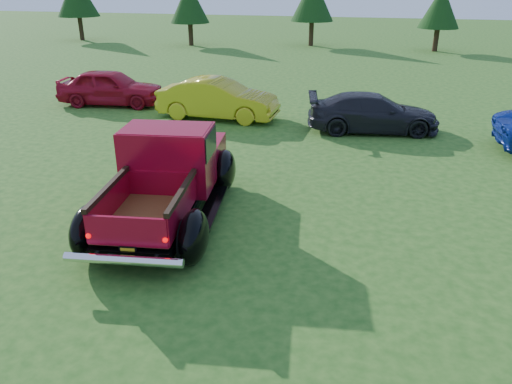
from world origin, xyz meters
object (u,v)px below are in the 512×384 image
show_car_yellow (218,99)px  show_car_grey (373,113)px  tree_mid_right (440,7)px  tree_west (189,2)px  pickup_truck (170,173)px  show_car_red (111,87)px

show_car_yellow → show_car_grey: bearing=-91.2°
show_car_yellow → show_car_grey: show_car_yellow is taller
tree_mid_right → show_car_grey: 21.63m
tree_west → pickup_truck: (9.93, -27.87, -2.16)m
pickup_truck → show_car_grey: pickup_truck is taller
tree_west → show_car_red: size_ratio=1.07×
show_car_red → show_car_grey: size_ratio=0.96×
tree_west → tree_mid_right: 18.03m
tree_west → tree_mid_right: (18.00, 1.00, -0.14)m
pickup_truck → show_car_yellow: 8.16m
pickup_truck → show_car_yellow: pickup_truck is taller
show_car_grey → show_car_yellow: bearing=77.2°
pickup_truck → show_car_grey: 8.82m
tree_mid_right → pickup_truck: (-8.07, -28.87, -2.02)m
tree_mid_right → show_car_yellow: size_ratio=0.98×
show_car_grey → tree_mid_right: bearing=-19.6°
tree_west → show_car_red: 19.30m
show_car_red → show_car_grey: (10.72, -1.35, -0.08)m
tree_west → show_car_grey: bearing=-54.8°
tree_mid_right → pickup_truck: 30.05m
tree_mid_right → show_car_grey: (-3.78, -21.17, -2.32)m
tree_west → show_car_yellow: bearing=-66.8°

